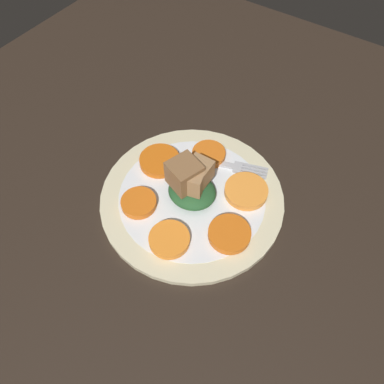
% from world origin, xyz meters
% --- Properties ---
extents(table_slab, '(1.20, 1.20, 0.02)m').
position_xyz_m(table_slab, '(0.00, 0.00, 0.01)').
color(table_slab, black).
rests_on(table_slab, ground).
extents(plate, '(0.30, 0.30, 0.01)m').
position_xyz_m(plate, '(0.00, 0.00, 0.03)').
color(plate, beige).
rests_on(plate, table_slab).
extents(carrot_slice_0, '(0.06, 0.06, 0.01)m').
position_xyz_m(carrot_slice_0, '(0.02, -0.09, 0.04)').
color(carrot_slice_0, orange).
rests_on(carrot_slice_0, plate).
extents(carrot_slice_1, '(0.07, 0.07, 0.01)m').
position_xyz_m(carrot_slice_1, '(0.08, -0.03, 0.04)').
color(carrot_slice_1, '#D56013').
rests_on(carrot_slice_1, plate).
extents(carrot_slice_2, '(0.06, 0.06, 0.01)m').
position_xyz_m(carrot_slice_2, '(0.06, 0.06, 0.04)').
color(carrot_slice_2, orange).
rests_on(carrot_slice_2, plate).
extents(carrot_slice_3, '(0.06, 0.06, 0.01)m').
position_xyz_m(carrot_slice_3, '(-0.02, 0.09, 0.04)').
color(carrot_slice_3, orange).
rests_on(carrot_slice_3, plate).
extents(carrot_slice_4, '(0.07, 0.07, 0.01)m').
position_xyz_m(carrot_slice_4, '(-0.09, 0.03, 0.04)').
color(carrot_slice_4, orange).
rests_on(carrot_slice_4, plate).
extents(carrot_slice_5, '(0.07, 0.07, 0.01)m').
position_xyz_m(carrot_slice_5, '(-0.07, -0.05, 0.04)').
color(carrot_slice_5, orange).
rests_on(carrot_slice_5, plate).
extents(center_pile, '(0.08, 0.07, 0.07)m').
position_xyz_m(center_pile, '(0.00, -0.00, 0.06)').
color(center_pile, '#235128').
rests_on(center_pile, plate).
extents(fork, '(0.17, 0.07, 0.00)m').
position_xyz_m(fork, '(-0.00, -0.08, 0.03)').
color(fork, '#B2B2B7').
rests_on(fork, plate).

